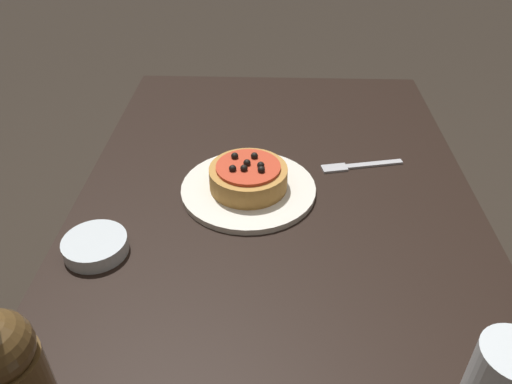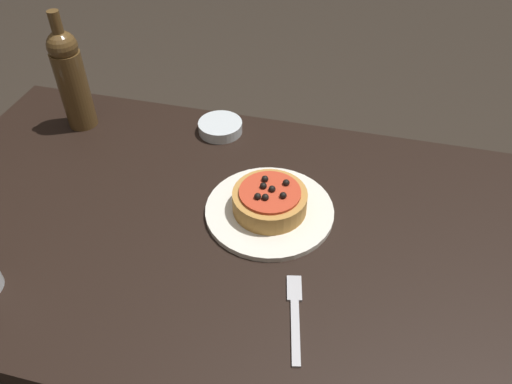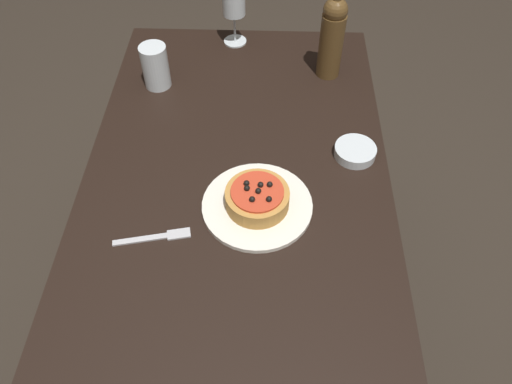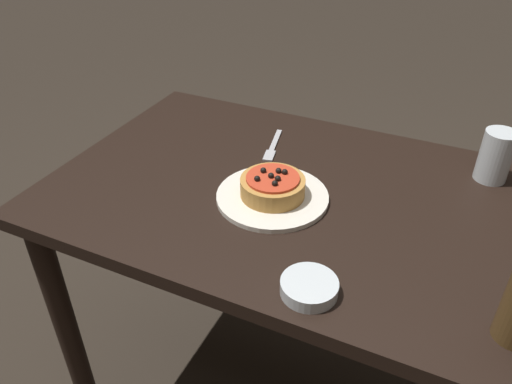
# 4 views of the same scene
# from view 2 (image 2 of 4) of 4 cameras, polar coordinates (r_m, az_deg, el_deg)

# --- Properties ---
(dining_table) EXTENTS (1.30, 0.77, 0.77)m
(dining_table) POSITION_cam_2_polar(r_m,az_deg,el_deg) (1.09, -4.34, -7.49)
(dining_table) COLOR black
(dining_table) RESTS_ON ground_plane
(dinner_plate) EXTENTS (0.26, 0.26, 0.01)m
(dinner_plate) POSITION_cam_2_polar(r_m,az_deg,el_deg) (1.02, 1.55, -2.14)
(dinner_plate) COLOR white
(dinner_plate) RESTS_ON dining_table
(pizza) EXTENTS (0.15, 0.15, 0.06)m
(pizza) POSITION_cam_2_polar(r_m,az_deg,el_deg) (1.00, 1.58, -0.93)
(pizza) COLOR #BC843D
(pizza) RESTS_ON dinner_plate
(wine_bottle) EXTENTS (0.07, 0.07, 0.29)m
(wine_bottle) POSITION_cam_2_polar(r_m,az_deg,el_deg) (1.28, -20.38, 12.16)
(wine_bottle) COLOR brown
(wine_bottle) RESTS_ON dining_table
(side_bowl) EXTENTS (0.11, 0.11, 0.03)m
(side_bowl) POSITION_cam_2_polar(r_m,az_deg,el_deg) (1.24, -4.10, 7.42)
(side_bowl) COLOR silver
(side_bowl) RESTS_ON dining_table
(fork) EXTENTS (0.06, 0.18, 0.00)m
(fork) POSITION_cam_2_polar(r_m,az_deg,el_deg) (0.87, 4.47, -13.50)
(fork) COLOR #B7B7BC
(fork) RESTS_ON dining_table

